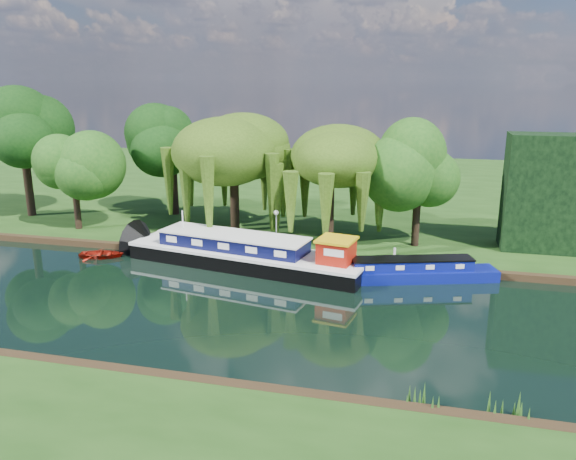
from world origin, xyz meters
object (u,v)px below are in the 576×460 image
(white_cruiser, at_px, (433,278))
(dutch_barge, at_px, (248,254))
(narrowboat, at_px, (412,272))
(red_dinghy, at_px, (102,257))

(white_cruiser, bearing_deg, dutch_barge, 77.09)
(dutch_barge, relative_size, narrowboat, 1.58)
(red_dinghy, relative_size, white_cruiser, 1.22)
(dutch_barge, height_order, red_dinghy, dutch_barge)
(dutch_barge, distance_m, red_dinghy, 10.51)
(narrowboat, distance_m, red_dinghy, 21.08)
(narrowboat, bearing_deg, red_dinghy, 163.86)
(red_dinghy, bearing_deg, white_cruiser, -102.44)
(narrowboat, height_order, red_dinghy, narrowboat)
(narrowboat, bearing_deg, dutch_barge, 162.08)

